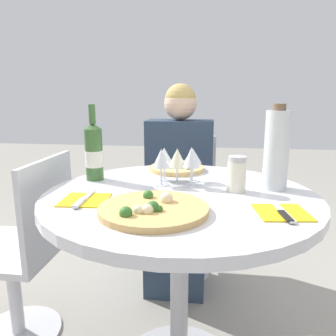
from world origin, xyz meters
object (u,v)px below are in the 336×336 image
tall_carafe (277,150)px  pizza_large (153,209)px  seated_diner (178,196)px  chair_behind_diner (180,206)px  wine_bottle (94,152)px  dining_table (180,228)px  chair_empty_side (24,254)px

tall_carafe → pizza_large: bearing=-142.1°
seated_diner → tall_carafe: bearing=124.8°
chair_behind_diner → wine_bottle: bearing=67.4°
seated_diner → wine_bottle: bearing=62.4°
chair_behind_diner → wine_bottle: wine_bottle is taller
dining_table → wine_bottle: wine_bottle is taller
seated_diner → wine_bottle: size_ratio=3.79×
tall_carafe → dining_table: bearing=-164.0°
dining_table → pizza_large: (-0.06, -0.22, 0.15)m
chair_empty_side → wine_bottle: size_ratio=2.74×
chair_empty_side → tall_carafe: tall_carafe is taller
pizza_large → seated_diner: bearing=91.0°
tall_carafe → chair_behind_diner: bearing=119.4°
seated_diner → chair_empty_side: 0.88m
dining_table → seated_diner: seated_diner is taller
seated_diner → pizza_large: 0.96m
chair_behind_diner → chair_empty_side: 0.98m
pizza_large → tall_carafe: (0.41, 0.32, 0.14)m
chair_empty_side → pizza_large: size_ratio=2.56×
chair_behind_diner → seated_diner: 0.18m
wine_bottle → tall_carafe: bearing=-3.5°
dining_table → chair_empty_side: (-0.71, 0.11, -0.21)m
chair_behind_diner → tall_carafe: tall_carafe is taller
seated_diner → wine_bottle: (-0.30, -0.57, 0.36)m
wine_bottle → tall_carafe: tall_carafe is taller
chair_empty_side → pizza_large: bearing=-116.8°
dining_table → chair_behind_diner: bearing=95.1°
chair_behind_diner → pizza_large: chair_behind_diner is taller
dining_table → chair_empty_side: bearing=171.2°
dining_table → tall_carafe: 0.46m
seated_diner → pizza_large: size_ratio=3.53×
pizza_large → dining_table: bearing=74.4°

